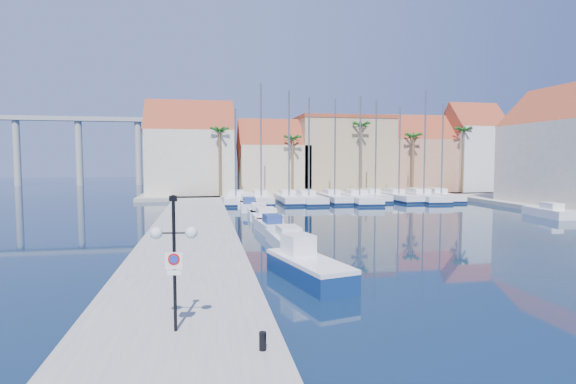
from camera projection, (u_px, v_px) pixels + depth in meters
name	position (u px, v px, depth m)	size (l,w,h in m)	color
ground	(383.00, 277.00, 20.82)	(260.00, 260.00, 0.00)	black
quay_west	(192.00, 232.00, 32.39)	(6.00, 77.00, 0.50)	gray
shore_north	(323.00, 193.00, 69.70)	(54.00, 16.00, 0.50)	gray
lamp_post	(174.00, 242.00, 12.73)	(1.33, 0.47, 3.93)	black
bollard	(263.00, 341.00, 11.59)	(0.19, 0.19, 0.48)	black
fishing_boat	(307.00, 266.00, 20.22)	(3.13, 5.83, 1.94)	navy
motorboat_west_0	(287.00, 239.00, 27.74)	(1.97, 5.62, 1.40)	white
motorboat_west_1	(271.00, 226.00, 33.44)	(2.00, 5.23, 1.40)	white
motorboat_west_2	(265.00, 217.00, 38.26)	(2.13, 6.59, 1.40)	white
motorboat_west_3	(258.00, 212.00, 42.18)	(2.04, 5.62, 1.40)	white
motorboat_west_4	(249.00, 205.00, 48.30)	(2.09, 5.80, 1.40)	white
motorboat_west_5	(248.00, 202.00, 52.29)	(2.84, 7.05, 1.40)	white
motorboat_west_6	(242.00, 198.00, 57.06)	(2.20, 5.73, 1.40)	white
motorboat_east_1	(548.00, 212.00, 42.58)	(2.14, 5.48, 1.40)	white
sailboat_0	(236.00, 199.00, 55.84)	(3.46, 10.23, 11.64)	white
sailboat_1	(261.00, 198.00, 56.11)	(2.63, 9.24, 14.70)	white
sailboat_2	(288.00, 198.00, 56.59)	(2.54, 9.53, 14.01)	white
sailboat_3	(308.00, 198.00, 56.59)	(2.83, 10.29, 13.11)	white
sailboat_4	(333.00, 197.00, 57.43)	(2.50, 9.21, 13.02)	white
sailboat_5	(358.00, 198.00, 57.34)	(4.04, 12.12, 13.35)	white
sailboat_6	(374.00, 196.00, 59.14)	(2.41, 8.15, 13.25)	white
sailboat_7	(397.00, 197.00, 59.11)	(3.14, 9.66, 12.33)	white
sailboat_8	(422.00, 196.00, 59.47)	(3.99, 11.83, 14.28)	white
sailboat_9	(439.00, 196.00, 60.07)	(3.51, 10.26, 12.77)	white
building_0	(191.00, 152.00, 64.61)	(12.30, 9.00, 13.50)	beige
building_1	(273.00, 161.00, 66.89)	(10.30, 8.00, 11.00)	beige
building_2	(342.00, 154.00, 69.82)	(14.20, 10.20, 11.50)	tan
building_3	(416.00, 157.00, 71.06)	(10.30, 8.00, 12.00)	tan
building_4	(472.00, 150.00, 71.65)	(8.30, 8.00, 14.00)	white
building_6	(571.00, 150.00, 49.74)	(9.00, 14.30, 13.50)	beige
palm_0	(220.00, 133.00, 60.25)	(2.60, 2.60, 10.15)	brown
palm_1	(293.00, 140.00, 62.15)	(2.60, 2.60, 9.15)	brown
palm_2	(361.00, 127.00, 63.85)	(2.60, 2.60, 11.15)	brown
palm_3	(413.00, 138.00, 65.41)	(2.60, 2.60, 9.65)	brown
palm_4	(464.00, 132.00, 66.81)	(2.60, 2.60, 10.65)	brown
viaduct	(53.00, 137.00, 93.33)	(48.00, 2.20, 14.45)	#9E9E99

